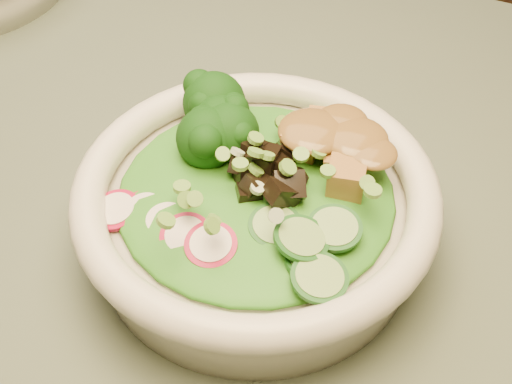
% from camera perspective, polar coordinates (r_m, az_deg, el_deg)
% --- Properties ---
extents(dining_table, '(1.20, 0.80, 0.75)m').
position_cam_1_polar(dining_table, '(0.71, -15.67, -3.28)').
color(dining_table, black).
rests_on(dining_table, ground).
extents(salad_bowl, '(0.25, 0.25, 0.07)m').
position_cam_1_polar(salad_bowl, '(0.50, -0.00, -1.51)').
color(salad_bowl, silver).
rests_on(salad_bowl, dining_table).
extents(lettuce_bed, '(0.19, 0.19, 0.02)m').
position_cam_1_polar(lettuce_bed, '(0.49, -0.00, 0.08)').
color(lettuce_bed, '#266B16').
rests_on(lettuce_bed, salad_bowl).
extents(broccoli_florets, '(0.08, 0.07, 0.04)m').
position_cam_1_polar(broccoli_florets, '(0.52, -3.67, 5.14)').
color(broccoli_florets, black).
rests_on(broccoli_florets, salad_bowl).
extents(radish_slices, '(0.11, 0.05, 0.02)m').
position_cam_1_polar(radish_slices, '(0.47, -6.40, -2.75)').
color(radish_slices, maroon).
rests_on(radish_slices, salad_bowl).
extents(cucumber_slices, '(0.07, 0.07, 0.03)m').
position_cam_1_polar(cucumber_slices, '(0.45, 4.02, -3.82)').
color(cucumber_slices, '#8DAD60').
rests_on(cucumber_slices, salad_bowl).
extents(mushroom_heap, '(0.07, 0.07, 0.04)m').
position_cam_1_polar(mushroom_heap, '(0.48, 1.16, 1.65)').
color(mushroom_heap, black).
rests_on(mushroom_heap, salad_bowl).
extents(tofu_cubes, '(0.09, 0.07, 0.03)m').
position_cam_1_polar(tofu_cubes, '(0.51, 5.86, 3.39)').
color(tofu_cubes, '#985C32').
rests_on(tofu_cubes, salad_bowl).
extents(peanut_sauce, '(0.07, 0.05, 0.02)m').
position_cam_1_polar(peanut_sauce, '(0.50, 5.96, 4.43)').
color(peanut_sauce, brown).
rests_on(peanut_sauce, tofu_cubes).
extents(scallion_garnish, '(0.18, 0.18, 0.02)m').
position_cam_1_polar(scallion_garnish, '(0.47, -0.00, 1.96)').
color(scallion_garnish, '#639A36').
rests_on(scallion_garnish, salad_bowl).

